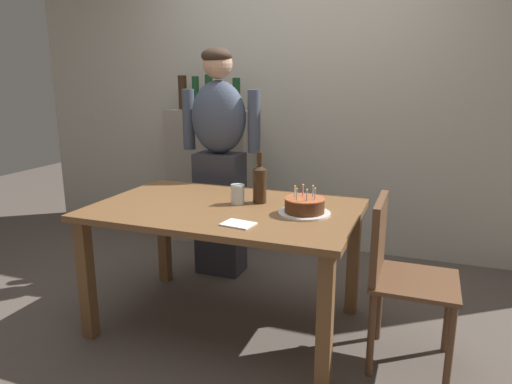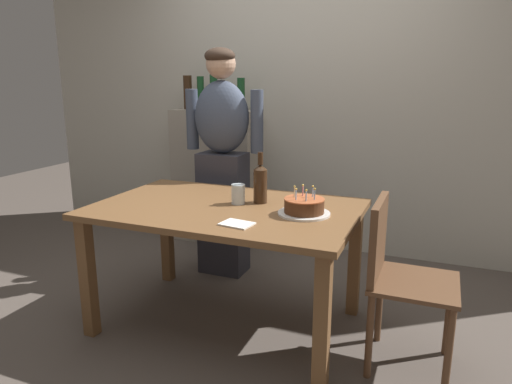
{
  "view_description": "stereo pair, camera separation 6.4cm",
  "coord_description": "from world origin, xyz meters",
  "px_view_note": "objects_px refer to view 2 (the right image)",
  "views": [
    {
      "loc": [
        1.06,
        -2.33,
        1.46
      ],
      "look_at": [
        0.18,
        0.0,
        0.84
      ],
      "focal_mm": 32.55,
      "sensor_mm": 36.0,
      "label": 1
    },
    {
      "loc": [
        1.12,
        -2.31,
        1.46
      ],
      "look_at": [
        0.18,
        0.0,
        0.84
      ],
      "focal_mm": 32.55,
      "sensor_mm": 36.0,
      "label": 2
    }
  ],
  "objects_px": {
    "water_glass_near": "(238,194)",
    "dining_chair": "(396,270)",
    "napkin_stack": "(237,224)",
    "person_man_bearded": "(223,159)",
    "birthday_cake": "(304,207)",
    "wine_bottle": "(260,183)"
  },
  "relations": [
    {
      "from": "birthday_cake",
      "to": "napkin_stack",
      "type": "bearing_deg",
      "value": -131.22
    },
    {
      "from": "napkin_stack",
      "to": "birthday_cake",
      "type": "bearing_deg",
      "value": 48.78
    },
    {
      "from": "napkin_stack",
      "to": "wine_bottle",
      "type": "bearing_deg",
      "value": 95.99
    },
    {
      "from": "wine_bottle",
      "to": "person_man_bearded",
      "type": "height_order",
      "value": "person_man_bearded"
    },
    {
      "from": "person_man_bearded",
      "to": "dining_chair",
      "type": "distance_m",
      "value": 1.56
    },
    {
      "from": "person_man_bearded",
      "to": "dining_chair",
      "type": "xyz_separation_m",
      "value": [
        1.33,
        -0.75,
        -0.36
      ]
    },
    {
      "from": "water_glass_near",
      "to": "wine_bottle",
      "type": "bearing_deg",
      "value": 32.03
    },
    {
      "from": "water_glass_near",
      "to": "napkin_stack",
      "type": "bearing_deg",
      "value": -66.85
    },
    {
      "from": "person_man_bearded",
      "to": "wine_bottle",
      "type": "bearing_deg",
      "value": 132.62
    },
    {
      "from": "birthday_cake",
      "to": "person_man_bearded",
      "type": "xyz_separation_m",
      "value": [
        -0.83,
        0.7,
        0.09
      ]
    },
    {
      "from": "person_man_bearded",
      "to": "birthday_cake",
      "type": "bearing_deg",
      "value": 139.65
    },
    {
      "from": "water_glass_near",
      "to": "napkin_stack",
      "type": "relative_size",
      "value": 0.73
    },
    {
      "from": "water_glass_near",
      "to": "dining_chair",
      "type": "height_order",
      "value": "dining_chair"
    },
    {
      "from": "napkin_stack",
      "to": "person_man_bearded",
      "type": "relative_size",
      "value": 0.09
    },
    {
      "from": "water_glass_near",
      "to": "napkin_stack",
      "type": "distance_m",
      "value": 0.4
    },
    {
      "from": "dining_chair",
      "to": "water_glass_near",
      "type": "bearing_deg",
      "value": 83.19
    },
    {
      "from": "birthday_cake",
      "to": "wine_bottle",
      "type": "relative_size",
      "value": 0.94
    },
    {
      "from": "birthday_cake",
      "to": "wine_bottle",
      "type": "distance_m",
      "value": 0.35
    },
    {
      "from": "birthday_cake",
      "to": "water_glass_near",
      "type": "distance_m",
      "value": 0.42
    },
    {
      "from": "person_man_bearded",
      "to": "napkin_stack",
      "type": "bearing_deg",
      "value": 119.5
    },
    {
      "from": "napkin_stack",
      "to": "dining_chair",
      "type": "xyz_separation_m",
      "value": [
        0.76,
        0.26,
        -0.23
      ]
    },
    {
      "from": "person_man_bearded",
      "to": "dining_chair",
      "type": "height_order",
      "value": "person_man_bearded"
    }
  ]
}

